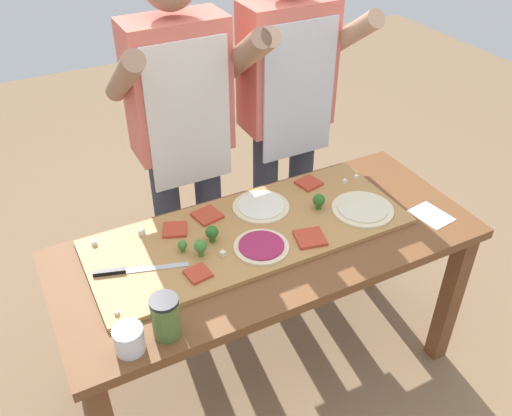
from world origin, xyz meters
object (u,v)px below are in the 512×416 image
(prep_table, at_px, (268,263))
(pizza_slice_center, at_px, (310,238))
(cheese_crumble_a, at_px, (345,181))
(broccoli_floret_front_right, at_px, (319,201))
(pizza_whole_white_garlic, at_px, (261,206))
(recipe_note, at_px, (431,215))
(pizza_whole_cheese_artichoke, at_px, (363,209))
(cheese_crumble_d, at_px, (357,177))
(pizza_slice_near_right, at_px, (207,215))
(flour_cup, at_px, (129,341))
(cheese_crumble_f, at_px, (94,243))
(pizza_slice_far_right, at_px, (198,274))
(pizza_whole_beet_magenta, at_px, (261,246))
(cheese_crumble_c, at_px, (142,232))
(cook_left, at_px, (182,128))
(broccoli_floret_back_mid, at_px, (182,245))
(sauce_jar, at_px, (166,317))
(cheese_crumble_e, at_px, (117,313))
(cheese_crumble_b, at_px, (223,254))
(pizza_slice_near_left, at_px, (175,230))
(chefs_knife, at_px, (128,270))
(broccoli_floret_center_left, at_px, (200,247))
(pizza_slice_far_left, at_px, (309,183))
(broccoli_floret_front_mid, at_px, (212,233))
(cook_right, at_px, (287,104))

(prep_table, distance_m, pizza_slice_center, 0.20)
(cheese_crumble_a, bearing_deg, broccoli_floret_front_right, -152.55)
(pizza_whole_white_garlic, height_order, recipe_note, pizza_whole_white_garlic)
(pizza_whole_cheese_artichoke, distance_m, recipe_note, 0.28)
(pizza_whole_cheese_artichoke, xyz_separation_m, cheese_crumble_d, (0.12, 0.21, 0.00))
(pizza_slice_near_right, relative_size, flour_cup, 1.08)
(cheese_crumble_a, bearing_deg, cheese_crumble_f, 175.58)
(pizza_slice_far_right, distance_m, broccoli_floret_front_right, 0.59)
(pizza_whole_beet_magenta, distance_m, cheese_crumble_c, 0.46)
(flour_cup, height_order, cook_left, cook_left)
(broccoli_floret_back_mid, distance_m, broccoli_floret_front_right, 0.58)
(pizza_slice_near_right, distance_m, cheese_crumble_d, 0.69)
(cheese_crumble_f, bearing_deg, pizza_slice_center, -25.05)
(pizza_slice_center, xyz_separation_m, cook_left, (-0.24, 0.63, 0.22))
(pizza_slice_far_right, relative_size, sauce_jar, 0.54)
(cheese_crumble_e, distance_m, recipe_note, 1.26)
(flour_cup, bearing_deg, recipe_note, 4.71)
(cheese_crumble_f, bearing_deg, cheese_crumble_a, -4.42)
(pizza_slice_center, bearing_deg, flour_cup, -166.35)
(recipe_note, bearing_deg, pizza_slice_far_right, 174.87)
(cheese_crumble_b, distance_m, cheese_crumble_d, 0.75)
(sauce_jar, bearing_deg, broccoli_floret_front_right, 23.23)
(pizza_slice_near_left, xyz_separation_m, cheese_crumble_c, (-0.12, 0.04, 0.00))
(cheese_crumble_c, xyz_separation_m, flour_cup, (-0.19, -0.50, 0.01))
(pizza_slice_near_left, distance_m, cook_left, 0.45)
(chefs_knife, distance_m, cook_left, 0.68)
(broccoli_floret_center_left, height_order, cook_left, cook_left)
(cheese_crumble_c, bearing_deg, prep_table, -29.22)
(pizza_whole_cheese_artichoke, height_order, cheese_crumble_a, same)
(pizza_slice_far_left, relative_size, broccoli_floret_back_mid, 1.90)
(broccoli_floret_front_mid, bearing_deg, prep_table, -20.57)
(cheese_crumble_b, relative_size, cheese_crumble_f, 1.05)
(cheese_crumble_d, bearing_deg, broccoli_floret_front_mid, -171.58)
(cook_left, bearing_deg, sauce_jar, -115.13)
(pizza_slice_center, relative_size, cheese_crumble_b, 5.94)
(broccoli_floret_back_mid, distance_m, cheese_crumble_e, 0.35)
(cheese_crumble_a, relative_size, cook_left, 0.01)
(pizza_whole_beet_magenta, bearing_deg, pizza_whole_white_garlic, 62.58)
(cheese_crumble_a, distance_m, cook_right, 0.44)
(cook_left, bearing_deg, flour_cup, -121.53)
(cheese_crumble_b, xyz_separation_m, sauce_jar, (-0.29, -0.24, 0.05))
(cheese_crumble_b, bearing_deg, pizza_slice_near_right, 79.94)
(pizza_whole_white_garlic, distance_m, recipe_note, 0.68)
(cheese_crumble_a, xyz_separation_m, recipe_note, (0.19, -0.33, -0.03))
(cheese_crumble_d, bearing_deg, prep_table, -161.06)
(chefs_knife, bearing_deg, cheese_crumble_c, 58.82)
(pizza_slice_near_left, xyz_separation_m, cook_right, (0.68, 0.35, 0.22))
(recipe_note, distance_m, cook_right, 0.79)
(cook_right, bearing_deg, cheese_crumble_d, -68.13)
(chefs_knife, relative_size, sauce_jar, 2.18)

